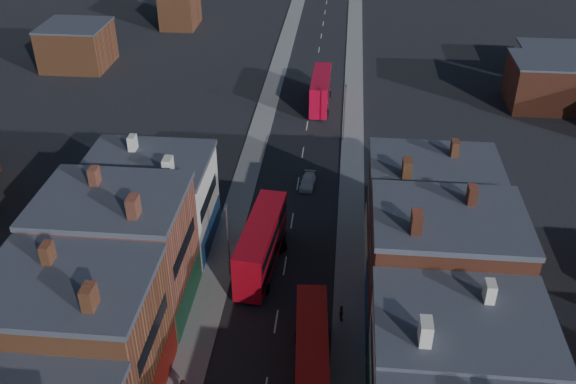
% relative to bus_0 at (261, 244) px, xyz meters
% --- Properties ---
extents(pavement_west, '(3.00, 200.00, 0.12)m').
position_rel_bus_0_xyz_m(pavement_west, '(-4.21, 18.30, -2.76)').
color(pavement_west, gray).
rests_on(pavement_west, ground).
extents(pavement_east, '(3.00, 200.00, 0.12)m').
position_rel_bus_0_xyz_m(pavement_east, '(8.79, 18.30, -2.76)').
color(pavement_east, gray).
rests_on(pavement_east, ground).
extents(lamp_post_2, '(0.25, 0.70, 8.12)m').
position_rel_bus_0_xyz_m(lamp_post_2, '(-2.91, -1.70, 1.88)').
color(lamp_post_2, slate).
rests_on(lamp_post_2, ground).
extents(lamp_post_3, '(0.25, 0.70, 8.12)m').
position_rel_bus_0_xyz_m(lamp_post_3, '(7.49, 28.30, 1.88)').
color(lamp_post_3, slate).
rests_on(lamp_post_3, ground).
extents(bus_0, '(3.89, 12.32, 5.23)m').
position_rel_bus_0_xyz_m(bus_0, '(0.00, 0.00, 0.00)').
color(bus_0, '#B90A19').
rests_on(bus_0, ground).
extents(bus_1, '(3.35, 11.16, 4.76)m').
position_rel_bus_0_xyz_m(bus_1, '(5.79, -13.50, -0.26)').
color(bus_1, red).
rests_on(bus_1, ground).
extents(bus_2, '(2.96, 11.29, 4.86)m').
position_rel_bus_0_xyz_m(bus_2, '(3.79, 39.30, -0.20)').
color(bus_2, '#B30720').
rests_on(bus_2, ground).
extents(car_2, '(2.50, 4.48, 1.18)m').
position_rel_bus_0_xyz_m(car_2, '(1.09, 4.13, -2.23)').
color(car_2, black).
rests_on(car_2, ground).
extents(car_3, '(1.94, 4.11, 1.16)m').
position_rel_bus_0_xyz_m(car_3, '(3.49, 15.89, -2.24)').
color(car_3, silver).
rests_on(car_3, ground).
extents(ped_3, '(0.57, 0.98, 1.58)m').
position_rel_bus_0_xyz_m(ped_3, '(8.05, -7.05, -1.91)').
color(ped_3, '#5E5650').
rests_on(ped_3, pavement_east).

